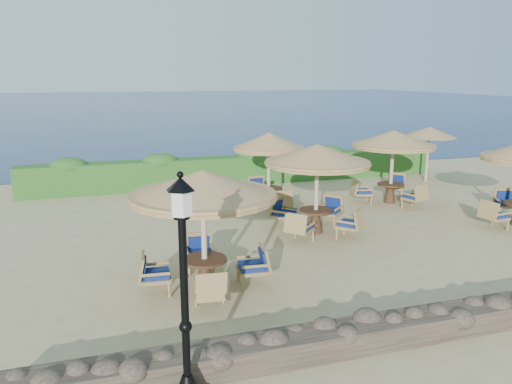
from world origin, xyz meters
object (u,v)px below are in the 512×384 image
cafe_set_0 (203,205)px  cafe_set_1 (317,170)px  cafe_set_3 (269,153)px  extra_parasol (429,132)px  cafe_set_4 (393,150)px  lamp_post (185,303)px

cafe_set_0 → cafe_set_1: same height
cafe_set_0 → cafe_set_3: same height
extra_parasol → cafe_set_1: size_ratio=0.78×
cafe_set_4 → cafe_set_3: bearing=171.2°
lamp_post → cafe_set_0: lamp_post is taller
cafe_set_1 → extra_parasol: bearing=34.6°
extra_parasol → cafe_set_4: (-3.53, -2.76, -0.22)m
cafe_set_4 → cafe_set_1: bearing=-148.7°
lamp_post → cafe_set_4: bearing=45.5°
cafe_set_1 → cafe_set_4: size_ratio=1.04×
lamp_post → cafe_set_0: bearing=74.7°
extra_parasol → cafe_set_3: cafe_set_3 is taller
lamp_post → cafe_set_4: 12.95m
extra_parasol → cafe_set_1: 9.25m
cafe_set_0 → cafe_set_3: (3.56, 6.16, 0.03)m
cafe_set_1 → cafe_set_4: (4.08, 2.48, 0.06)m
cafe_set_0 → cafe_set_1: bearing=37.0°
cafe_set_1 → cafe_set_4: same height
extra_parasol → cafe_set_0: size_ratio=0.76×
extra_parasol → cafe_set_3: size_ratio=0.85×
cafe_set_1 → cafe_set_3: (-0.40, 3.18, 0.05)m
cafe_set_3 → cafe_set_4: bearing=-8.8°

